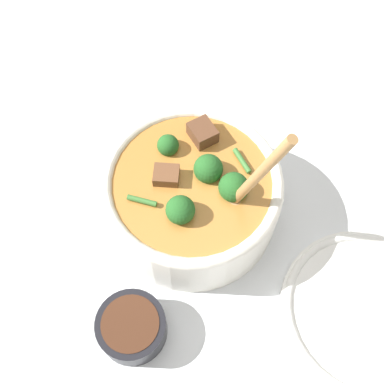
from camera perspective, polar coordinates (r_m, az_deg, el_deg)
ground_plane at (r=0.70m, az=-0.00°, el=-2.43°), size 4.00×4.00×0.00m
stew_bowl at (r=0.65m, az=0.05°, el=-0.23°), size 0.24×0.24×0.26m
condiment_bowl at (r=0.63m, az=-7.16°, el=-15.59°), size 0.09×0.09×0.04m
empty_plate at (r=0.68m, az=20.02°, el=-13.17°), size 0.22×0.22×0.02m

